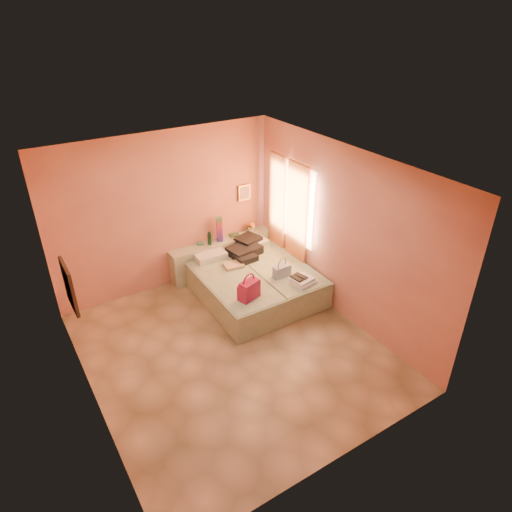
{
  "coord_description": "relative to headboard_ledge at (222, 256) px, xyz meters",
  "views": [
    {
      "loc": [
        -2.51,
        -4.63,
        4.59
      ],
      "look_at": [
        0.95,
        0.85,
        0.93
      ],
      "focal_mm": 32.0,
      "sensor_mm": 36.0,
      "label": 1
    }
  ],
  "objects": [
    {
      "name": "ground",
      "position": [
        -0.98,
        -2.1,
        -0.33
      ],
      "size": [
        4.5,
        4.5,
        0.0
      ],
      "primitive_type": "plane",
      "color": "tan",
      "rests_on": "ground"
    },
    {
      "name": "room_walls",
      "position": [
        -0.77,
        -1.53,
        1.46
      ],
      "size": [
        4.02,
        4.51,
        2.81
      ],
      "color": "#E19678",
      "rests_on": "ground"
    },
    {
      "name": "headboard_ledge",
      "position": [
        0.0,
        0.0,
        0.0
      ],
      "size": [
        2.05,
        0.3,
        0.65
      ],
      "primitive_type": "cube",
      "color": "#B0BA98",
      "rests_on": "ground"
    },
    {
      "name": "bed_left",
      "position": [
        -0.38,
        -1.05,
        -0.08
      ],
      "size": [
        0.93,
        2.01,
        0.5
      ],
      "primitive_type": "cube",
      "rotation": [
        0.0,
        0.0,
        -0.02
      ],
      "color": "#A9BE99",
      "rests_on": "ground"
    },
    {
      "name": "bed_right",
      "position": [
        0.52,
        -1.05,
        -0.08
      ],
      "size": [
        0.93,
        2.01,
        0.5
      ],
      "primitive_type": "cube",
      "rotation": [
        0.0,
        0.0,
        -0.02
      ],
      "color": "#A9BE99",
      "rests_on": "ground"
    },
    {
      "name": "water_bottle",
      "position": [
        -0.25,
        -0.01,
        0.45
      ],
      "size": [
        0.09,
        0.09,
        0.24
      ],
      "primitive_type": "cylinder",
      "rotation": [
        0.0,
        0.0,
        0.31
      ],
      "color": "#153A23",
      "rests_on": "headboard_ledge"
    },
    {
      "name": "rainbow_box",
      "position": [
        -0.03,
        0.02,
        0.56
      ],
      "size": [
        0.14,
        0.14,
        0.48
      ],
      "primitive_type": "cube",
      "rotation": [
        0.0,
        0.0,
        -0.37
      ],
      "color": "maroon",
      "rests_on": "headboard_ledge"
    },
    {
      "name": "small_dish",
      "position": [
        -0.4,
        0.09,
        0.34
      ],
      "size": [
        0.13,
        0.13,
        0.03
      ],
      "primitive_type": "cylinder",
      "rotation": [
        0.0,
        0.0,
        -0.08
      ],
      "color": "#559C7D",
      "rests_on": "headboard_ledge"
    },
    {
      "name": "green_book",
      "position": [
        0.31,
        0.05,
        0.34
      ],
      "size": [
        0.21,
        0.18,
        0.03
      ],
      "primitive_type": "cube",
      "rotation": [
        0.0,
        0.0,
        -0.27
      ],
      "color": "#2A4F33",
      "rests_on": "headboard_ledge"
    },
    {
      "name": "flower_vase",
      "position": [
        0.65,
        0.01,
        0.45
      ],
      "size": [
        0.24,
        0.24,
        0.24
      ],
      "primitive_type": "cube",
      "rotation": [
        0.0,
        0.0,
        0.38
      ],
      "color": "silver",
      "rests_on": "headboard_ledge"
    },
    {
      "name": "magenta_handbag",
      "position": [
        -0.43,
        -1.68,
        0.33
      ],
      "size": [
        0.38,
        0.28,
        0.32
      ],
      "primitive_type": "cube",
      "rotation": [
        0.0,
        0.0,
        0.28
      ],
      "color": "maroon",
      "rests_on": "bed_left"
    },
    {
      "name": "khaki_garment",
      "position": [
        -0.16,
        -0.72,
        0.2
      ],
      "size": [
        0.36,
        0.31,
        0.06
      ],
      "primitive_type": "cube",
      "rotation": [
        0.0,
        0.0,
        -0.16
      ],
      "color": "tan",
      "rests_on": "bed_left"
    },
    {
      "name": "clothes_pile",
      "position": [
        0.29,
        -0.42,
        0.27
      ],
      "size": [
        0.73,
        0.73,
        0.19
      ],
      "primitive_type": "cube",
      "rotation": [
        0.0,
        0.0,
        0.16
      ],
      "color": "black",
      "rests_on": "bed_right"
    },
    {
      "name": "blue_handbag",
      "position": [
        0.38,
        -1.42,
        0.27
      ],
      "size": [
        0.31,
        0.14,
        0.2
      ],
      "primitive_type": "cube",
      "rotation": [
        0.0,
        0.0,
        0.03
      ],
      "color": "#415C9D",
      "rests_on": "bed_right"
    },
    {
      "name": "towel_stack",
      "position": [
        0.55,
        -1.81,
        0.23
      ],
      "size": [
        0.39,
        0.34,
        0.1
      ],
      "primitive_type": "cube",
      "rotation": [
        0.0,
        0.0,
        0.13
      ],
      "color": "white",
      "rests_on": "bed_right"
    },
    {
      "name": "sandal_pair",
      "position": [
        0.49,
        -1.76,
        0.29
      ],
      "size": [
        0.2,
        0.25,
        0.02
      ],
      "primitive_type": "cube",
      "rotation": [
        0.0,
        0.0,
        0.14
      ],
      "color": "black",
      "rests_on": "towel_stack"
    }
  ]
}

